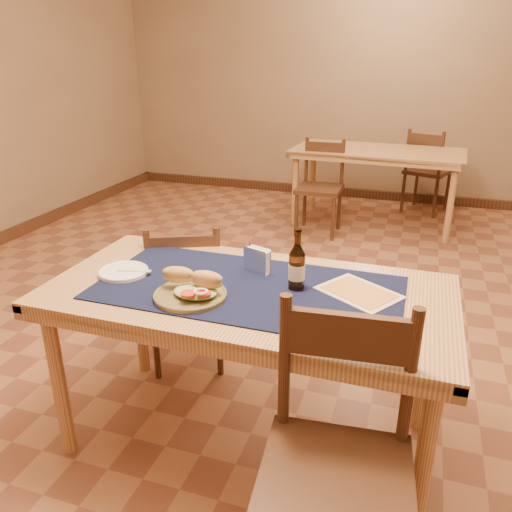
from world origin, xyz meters
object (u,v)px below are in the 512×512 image
(main_table, at_px, (248,307))
(beer_bottle, at_px, (297,267))
(chair_main_near, at_px, (337,464))
(sandwich_plate, at_px, (192,290))
(back_table, at_px, (377,158))
(chair_main_far, at_px, (186,292))
(napkin_holder, at_px, (257,261))

(main_table, bearing_deg, beer_bottle, 15.17)
(main_table, distance_m, beer_bottle, 0.26)
(chair_main_near, height_order, beer_bottle, beer_bottle)
(main_table, relative_size, sandwich_plate, 5.71)
(main_table, bearing_deg, back_table, 86.89)
(chair_main_near, bearing_deg, back_table, 94.22)
(chair_main_far, bearing_deg, chair_main_near, -45.70)
(chair_main_far, height_order, napkin_holder, napkin_holder)
(back_table, bearing_deg, sandwich_plate, -95.80)
(beer_bottle, bearing_deg, chair_main_near, -64.57)
(back_table, relative_size, chair_main_far, 1.97)
(chair_main_near, height_order, sandwich_plate, chair_main_near)
(beer_bottle, bearing_deg, sandwich_plate, -150.61)
(main_table, distance_m, back_table, 3.33)
(main_table, bearing_deg, chair_main_far, 138.11)
(chair_main_near, bearing_deg, beer_bottle, 115.43)
(sandwich_plate, bearing_deg, chair_main_near, -31.53)
(chair_main_far, relative_size, beer_bottle, 3.41)
(sandwich_plate, bearing_deg, chair_main_far, 119.02)
(back_table, bearing_deg, main_table, -93.11)
(chair_main_far, distance_m, napkin_holder, 0.69)
(sandwich_plate, relative_size, beer_bottle, 1.13)
(main_table, xyz_separation_m, chair_main_far, (-0.51, 0.46, -0.23))
(chair_main_near, distance_m, napkin_holder, 0.90)
(chair_main_near, distance_m, sandwich_plate, 0.80)
(chair_main_far, distance_m, chair_main_near, 1.40)
(chair_main_far, bearing_deg, napkin_holder, -31.47)
(main_table, relative_size, back_table, 0.96)
(napkin_holder, bearing_deg, beer_bottle, -27.66)
(main_table, height_order, back_table, same)
(main_table, height_order, chair_main_far, chair_main_far)
(chair_main_far, relative_size, chair_main_near, 0.88)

